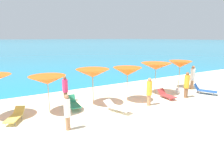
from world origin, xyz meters
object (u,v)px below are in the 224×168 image
at_px(umbrella_5, 180,64).
at_px(umbrella_4, 156,66).
at_px(beachgoer_1, 149,91).
at_px(beachgoer_3, 65,88).
at_px(beachgoer_4, 193,77).
at_px(umbrella_1, 47,80).
at_px(lounge_chair_0, 15,116).
at_px(lounge_chair_5, 204,90).
at_px(beachgoer_2, 67,111).
at_px(umbrella_2, 93,73).
at_px(lounge_chair_3, 73,103).
at_px(lounge_chair_1, 117,107).
at_px(lounge_chair_4, 166,95).
at_px(cooler_box, 180,91).
at_px(umbrella_3, 127,71).
at_px(beachgoer_0, 187,84).

bearing_deg(umbrella_5, umbrella_4, -174.68).
bearing_deg(beachgoer_1, umbrella_4, -171.77).
bearing_deg(beachgoer_3, beachgoer_4, -82.14).
distance_m(umbrella_1, beachgoer_3, 2.26).
relative_size(lounge_chair_0, beachgoer_4, 0.83).
bearing_deg(lounge_chair_5, beachgoer_2, 156.32).
relative_size(umbrella_2, umbrella_5, 0.99).
height_order(umbrella_4, umbrella_5, umbrella_4).
height_order(lounge_chair_3, beachgoer_4, beachgoer_4).
relative_size(lounge_chair_1, lounge_chair_4, 1.21).
xyz_separation_m(umbrella_1, beachgoer_2, (0.21, -2.48, -0.97)).
distance_m(umbrella_5, cooler_box, 2.27).
bearing_deg(lounge_chair_0, umbrella_3, 25.69).
height_order(beachgoer_0, beachgoer_1, beachgoer_0).
bearing_deg(lounge_chair_3, beachgoer_3, 93.81).
bearing_deg(beachgoer_4, beachgoer_3, 64.86).
height_order(lounge_chair_3, beachgoer_3, beachgoer_3).
xyz_separation_m(beachgoer_1, beachgoer_4, (5.55, 1.25, 0.10)).
bearing_deg(lounge_chair_4, beachgoer_4, 14.32).
relative_size(umbrella_2, cooler_box, 4.43).
bearing_deg(lounge_chair_0, umbrella_1, 34.38).
bearing_deg(cooler_box, umbrella_4, 177.95).
xyz_separation_m(lounge_chair_3, lounge_chair_4, (6.15, -1.33, -0.07)).
bearing_deg(beachgoer_2, beachgoer_3, 157.24).
distance_m(beachgoer_1, cooler_box, 4.05).
height_order(beachgoer_3, cooler_box, beachgoer_3).
relative_size(lounge_chair_0, lounge_chair_3, 1.07).
relative_size(umbrella_1, umbrella_5, 0.93).
bearing_deg(lounge_chair_5, lounge_chair_1, 151.63).
relative_size(umbrella_5, lounge_chair_5, 1.34).
xyz_separation_m(umbrella_3, umbrella_5, (5.53, 0.64, 0.01)).
relative_size(lounge_chair_1, beachgoer_2, 1.05).
xyz_separation_m(umbrella_1, lounge_chair_1, (3.30, -1.71, -1.57)).
bearing_deg(umbrella_4, lounge_chair_1, -158.99).
distance_m(lounge_chair_4, lounge_chair_5, 3.27).
height_order(umbrella_2, lounge_chair_3, umbrella_2).
bearing_deg(beachgoer_4, umbrella_2, 72.52).
distance_m(lounge_chair_4, beachgoer_1, 2.15).
xyz_separation_m(umbrella_5, beachgoer_2, (-10.14, -2.67, -1.09)).
distance_m(lounge_chair_4, beachgoer_2, 7.42).
distance_m(lounge_chair_0, beachgoer_2, 3.06).
xyz_separation_m(umbrella_3, cooler_box, (4.56, -0.35, -1.79)).
bearing_deg(beachgoer_0, beachgoer_1, 131.17).
bearing_deg(lounge_chair_3, cooler_box, -1.36).
bearing_deg(beachgoer_1, umbrella_5, 170.40).
distance_m(umbrella_1, umbrella_3, 4.84).
xyz_separation_m(umbrella_3, lounge_chair_0, (-6.55, 0.26, -1.70)).
bearing_deg(beachgoer_1, beachgoer_4, 160.98).
height_order(lounge_chair_0, beachgoer_3, beachgoer_3).
bearing_deg(cooler_box, lounge_chair_1, -151.80).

